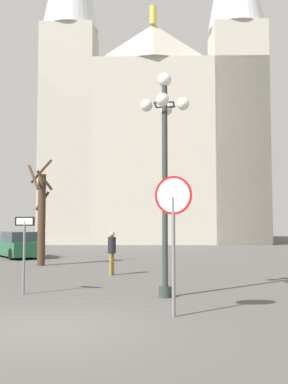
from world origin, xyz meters
TOP-DOWN VIEW (x-y plane):
  - ground_plane at (0.00, 0.00)m, footprint 120.00×120.00m
  - cathedral at (-2.43, 35.64)m, footprint 22.89×13.17m
  - stop_sign at (2.45, 1.45)m, footprint 0.86×0.25m
  - one_way_arrow_sign at (-2.11, 3.81)m, footprint 0.69×0.24m
  - street_lamp at (2.01, 3.93)m, footprint 1.42×1.42m
  - bare_tree at (-4.84, 11.92)m, footprint 1.34×1.48m
  - parked_car_near_green at (-7.93, 16.22)m, footprint 4.15×4.40m
  - pedestrian_walking at (-0.61, 8.71)m, footprint 0.32×0.32m

SIDE VIEW (x-z plane):
  - ground_plane at x=0.00m, z-range 0.00..0.00m
  - parked_car_near_green at x=-7.93m, z-range -0.05..1.48m
  - pedestrian_walking at x=-0.61m, z-range 0.18..1.91m
  - one_way_arrow_sign at x=-2.11m, z-range 0.34..2.58m
  - stop_sign at x=2.45m, z-range 0.67..3.79m
  - bare_tree at x=-4.84m, z-range -0.18..5.07m
  - street_lamp at x=2.01m, z-range 1.06..7.43m
  - cathedral at x=-2.43m, z-range -6.31..31.21m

